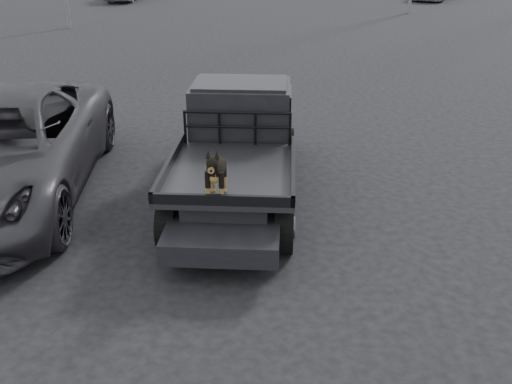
# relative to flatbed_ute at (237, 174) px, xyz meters

# --- Properties ---
(ground) EXTENTS (120.00, 120.00, 0.00)m
(ground) POSITION_rel_flatbed_ute_xyz_m (0.25, -1.80, -0.46)
(ground) COLOR black
(ground) RESTS_ON ground
(flatbed_ute) EXTENTS (2.00, 5.40, 0.92)m
(flatbed_ute) POSITION_rel_flatbed_ute_xyz_m (0.00, 0.00, 0.00)
(flatbed_ute) COLOR black
(flatbed_ute) RESTS_ON ground
(ute_cab) EXTENTS (1.72, 1.30, 0.88)m
(ute_cab) POSITION_rel_flatbed_ute_xyz_m (-0.00, 0.95, 0.90)
(ute_cab) COLOR black
(ute_cab) RESTS_ON flatbed_ute
(headache_rack) EXTENTS (1.80, 0.08, 0.55)m
(headache_rack) POSITION_rel_flatbed_ute_xyz_m (-0.00, 0.20, 0.74)
(headache_rack) COLOR black
(headache_rack) RESTS_ON flatbed_ute
(dog) EXTENTS (0.32, 0.60, 0.74)m
(dog) POSITION_rel_flatbed_ute_xyz_m (-0.09, -1.89, 0.83)
(dog) COLOR black
(dog) RESTS_ON flatbed_ute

